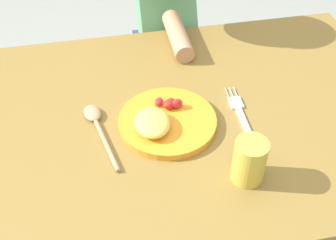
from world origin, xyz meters
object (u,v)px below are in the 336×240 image
object	(u,v)px
fork	(241,115)
person	(166,40)
drinking_cup	(249,161)
plate	(164,121)
spoon	(97,123)

from	to	relation	value
fork	person	world-z (taller)	person
person	drinking_cup	bearing A→B (deg)	93.17
plate	drinking_cup	xyz separation A→B (m)	(0.14, -0.18, 0.04)
plate	spoon	distance (m)	0.16
spoon	drinking_cup	distance (m)	0.37
fork	drinking_cup	distance (m)	0.19
fork	spoon	size ratio (longest dim) A/B	0.93
spoon	person	world-z (taller)	person
drinking_cup	person	world-z (taller)	person
plate	spoon	size ratio (longest dim) A/B	1.04
plate	drinking_cup	distance (m)	0.23
drinking_cup	plate	bearing A→B (deg)	127.35
spoon	person	size ratio (longest dim) A/B	0.22
spoon	fork	bearing A→B (deg)	-107.69
plate	fork	xyz separation A→B (m)	(0.19, -0.00, -0.01)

